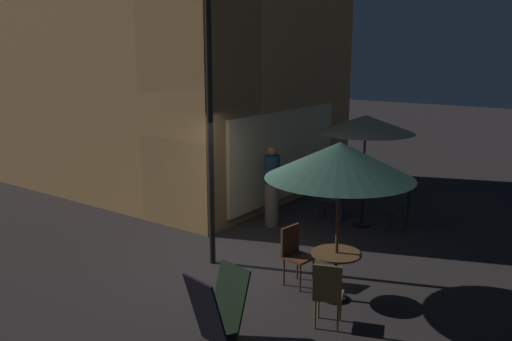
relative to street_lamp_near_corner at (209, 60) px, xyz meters
name	(u,v)px	position (x,y,z in m)	size (l,w,h in m)	color
ground_plane	(236,266)	(0.13, -0.43, -3.51)	(60.00, 60.00, 0.00)	#2B2726
cafe_building	(161,8)	(2.82, 3.92, 1.16)	(6.27, 8.96, 9.35)	tan
street_lamp_near_corner	(209,60)	(0.00, 0.00, 0.00)	(0.36, 0.36, 4.87)	black
menu_sandwich_board	(218,308)	(-1.98, -1.77, -3.01)	(0.75, 0.66, 0.97)	black
cafe_table_0	(362,200)	(3.41, -1.27, -2.94)	(0.73, 0.73, 0.79)	black
cafe_table_1	(336,265)	(0.01, -2.41, -2.96)	(0.75, 0.75, 0.75)	black
patio_umbrella_0	(366,125)	(3.41, -1.27, -1.34)	(2.01, 2.01, 2.37)	black
patio_umbrella_1	(340,161)	(0.01, -2.41, -1.37)	(2.16, 2.16, 2.41)	black
cafe_chair_0	(325,195)	(3.39, -0.39, -2.96)	(0.42, 0.42, 0.90)	black
cafe_chair_1	(402,207)	(3.54, -2.11, -2.99)	(0.45, 0.45, 0.87)	black
cafe_chair_2	(294,250)	(0.12, -1.61, -2.94)	(0.47, 0.47, 0.95)	#552D1C
cafe_chair_3	(328,290)	(-0.82, -2.72, -2.96)	(0.49, 0.49, 0.94)	brown
patron_seated_0	(331,190)	(3.39, -0.54, -2.83)	(0.31, 0.52, 1.21)	#1D2D4E
patron_standing_1	(272,186)	(2.29, 0.30, -2.64)	(0.34, 0.34, 1.73)	#7E6E58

